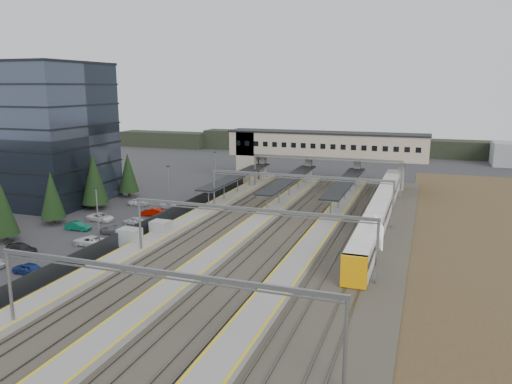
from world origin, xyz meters
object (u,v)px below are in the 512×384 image
at_px(relay_cabin_far, 160,229).
at_px(footbridge, 312,147).
at_px(billboard, 378,234).
at_px(relay_cabin_near, 130,237).
at_px(train, 380,210).
at_px(office_building, 32,133).

distance_m(relay_cabin_far, footbridge, 44.35).
relative_size(relay_cabin_far, billboard, 0.45).
height_order(relay_cabin_far, billboard, billboard).
xyz_separation_m(relay_cabin_near, relay_cabin_far, (1.68, 4.91, -0.04)).
bearing_deg(relay_cabin_near, train, 37.44).
bearing_deg(train, office_building, -174.95).
xyz_separation_m(relay_cabin_near, billboard, (30.71, 5.68, 1.94)).
height_order(relay_cabin_far, footbridge, footbridge).
xyz_separation_m(relay_cabin_far, billboard, (29.03, 0.76, 1.98)).
height_order(office_building, billboard, office_building).
distance_m(office_building, relay_cabin_far, 36.27).
bearing_deg(train, relay_cabin_near, -142.56).
height_order(office_building, relay_cabin_far, office_building).
relative_size(footbridge, train, 0.72).
bearing_deg(office_building, train, 5.05).
distance_m(office_building, footbridge, 53.18).
relative_size(train, billboard, 10.29).
relative_size(office_building, train, 0.44).
height_order(relay_cabin_near, footbridge, footbridge).
distance_m(footbridge, train, 30.19).
relative_size(relay_cabin_near, footbridge, 0.07).
distance_m(office_building, relay_cabin_near, 36.80).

